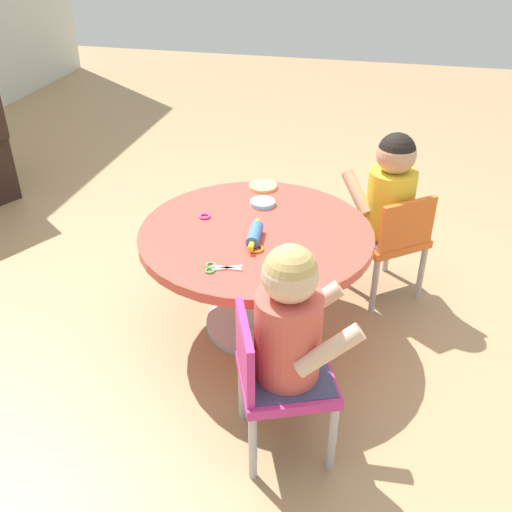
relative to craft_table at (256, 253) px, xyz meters
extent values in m
plane|color=tan|center=(0.00, 0.00, -0.38)|extent=(10.00, 10.00, 0.00)
cylinder|color=silver|center=(0.00, 0.00, -0.36)|extent=(0.44, 0.44, 0.03)
cylinder|color=silver|center=(0.00, 0.00, -0.15)|extent=(0.12, 0.12, 0.44)
cylinder|color=#D84C3F|center=(0.00, 0.00, 0.09)|extent=(0.95, 0.95, 0.04)
cylinder|color=#B7B7BC|center=(-0.68, -0.41, -0.24)|extent=(0.03, 0.03, 0.28)
cylinder|color=#B7B7BC|center=(-0.44, -0.32, -0.24)|extent=(0.03, 0.03, 0.28)
cylinder|color=#B7B7BC|center=(-0.78, -0.17, -0.24)|extent=(0.03, 0.03, 0.28)
cylinder|color=#B7B7BC|center=(-0.53, -0.07, -0.24)|extent=(0.03, 0.03, 0.28)
cube|color=#CC338C|center=(-0.61, -0.24, -0.08)|extent=(0.39, 0.39, 0.04)
cube|color=#CC338C|center=(-0.66, -0.12, 0.05)|extent=(0.26, 0.12, 0.22)
cube|color=#3F4772|center=(-0.61, -0.24, -0.08)|extent=(0.35, 0.36, 0.04)
cylinder|color=#D8594C|center=(-0.61, -0.24, 0.09)|extent=(0.21, 0.21, 0.30)
sphere|color=beige|center=(-0.61, -0.24, 0.32)|extent=(0.17, 0.17, 0.17)
sphere|color=tan|center=(-0.61, -0.24, 0.33)|extent=(0.16, 0.16, 0.16)
cylinder|color=beige|center=(-0.67, -0.38, 0.12)|extent=(0.13, 0.22, 0.17)
cylinder|color=beige|center=(-0.47, -0.30, 0.12)|extent=(0.13, 0.22, 0.17)
cylinder|color=#B7B7BC|center=(0.58, -0.54, -0.24)|extent=(0.03, 0.03, 0.28)
cylinder|color=#B7B7BC|center=(0.42, -0.33, -0.24)|extent=(0.03, 0.03, 0.28)
cylinder|color=#B7B7BC|center=(0.38, -0.70, -0.24)|extent=(0.03, 0.03, 0.28)
cylinder|color=#B7B7BC|center=(0.22, -0.49, -0.24)|extent=(0.03, 0.03, 0.28)
cube|color=orange|center=(0.40, -0.51, -0.08)|extent=(0.42, 0.42, 0.04)
cube|color=orange|center=(0.30, -0.60, 0.05)|extent=(0.19, 0.23, 0.22)
cube|color=#3F4772|center=(0.40, -0.51, -0.08)|extent=(0.38, 0.38, 0.04)
cylinder|color=yellow|center=(0.40, -0.51, 0.09)|extent=(0.21, 0.21, 0.30)
sphere|color=tan|center=(0.40, -0.51, 0.32)|extent=(0.17, 0.17, 0.17)
sphere|color=black|center=(0.40, -0.51, 0.33)|extent=(0.16, 0.16, 0.16)
cylinder|color=tan|center=(0.55, -0.54, 0.12)|extent=(0.20, 0.17, 0.17)
cylinder|color=tan|center=(0.41, -0.37, 0.12)|extent=(0.20, 0.17, 0.17)
cylinder|color=#3F72CC|center=(-0.07, -0.01, 0.13)|extent=(0.14, 0.06, 0.05)
cylinder|color=yellow|center=(0.02, 0.00, 0.13)|extent=(0.05, 0.03, 0.02)
cylinder|color=yellow|center=(-0.17, -0.02, 0.13)|extent=(0.05, 0.03, 0.02)
cube|color=silver|center=(-0.30, 0.04, 0.11)|extent=(0.06, 0.11, 0.01)
cube|color=silver|center=(-0.30, 0.04, 0.11)|extent=(0.02, 0.11, 0.01)
torus|color=green|center=(-0.33, 0.09, 0.11)|extent=(0.05, 0.05, 0.01)
torus|color=green|center=(-0.29, 0.10, 0.11)|extent=(0.05, 0.05, 0.01)
cylinder|color=#8CCCF2|center=(0.23, 0.02, 0.12)|extent=(0.11, 0.11, 0.02)
cylinder|color=#F2CC72|center=(0.40, 0.06, 0.11)|extent=(0.13, 0.13, 0.01)
torus|color=#D83FA5|center=(0.06, 0.23, 0.11)|extent=(0.05, 0.05, 0.01)
torus|color=orange|center=(-0.15, -0.03, 0.11)|extent=(0.06, 0.06, 0.01)
camera|label=1|loc=(-1.99, -0.47, 1.25)|focal=40.96mm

